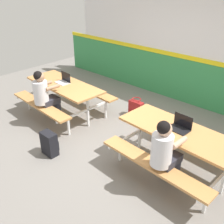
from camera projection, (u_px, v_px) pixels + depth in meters
The scene contains 10 objects.
ground_plane at pixel (111, 137), 5.27m from camera, with size 10.00×10.00×0.02m, color gray.
accent_backdrop at pixel (182, 51), 6.31m from camera, with size 8.00×0.14×2.60m.
picnic_table_left at pixel (65, 91), 5.89m from camera, with size 1.98×1.64×0.74m.
picnic_table_right at pixel (179, 139), 4.16m from camera, with size 1.98×1.64×0.74m.
student_nearer at pixel (44, 93), 5.43m from camera, with size 0.37×0.53×1.21m.
student_further at pixel (165, 150), 3.68m from camera, with size 0.37×0.53×1.21m.
laptop_silver at pixel (64, 81), 5.86m from camera, with size 0.33×0.24×0.22m.
laptop_dark at pixel (180, 126), 4.10m from camera, with size 0.33×0.24×0.22m.
backpack_dark at pixel (50, 144), 4.68m from camera, with size 0.30×0.22×0.44m.
tote_bag_bright at pixel (136, 108), 5.97m from camera, with size 0.34×0.21×0.43m.
Camera 1 is at (3.03, -3.23, 2.90)m, focal length 42.21 mm.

